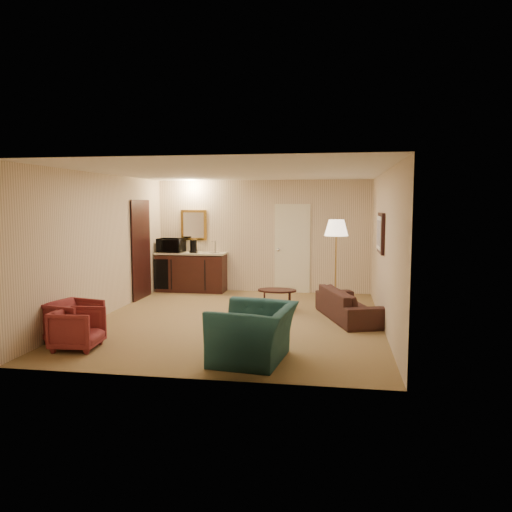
{
  "coord_description": "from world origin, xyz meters",
  "views": [
    {
      "loc": [
        1.71,
        -8.5,
        2.06
      ],
      "look_at": [
        0.25,
        0.5,
        1.1
      ],
      "focal_mm": 35.0,
      "sensor_mm": 36.0,
      "label": 1
    }
  ],
  "objects_px": {
    "rose_chair_near": "(73,319)",
    "floor_lamp": "(336,264)",
    "sofa": "(349,299)",
    "coffee_table": "(277,300)",
    "waste_bin": "(218,286)",
    "teal_armchair": "(253,324)",
    "coffee_maker": "(193,246)",
    "wetbar_cabinet": "(191,272)",
    "rose_chair_far": "(78,327)",
    "microwave": "(171,244)"
  },
  "relations": [
    {
      "from": "floor_lamp",
      "to": "waste_bin",
      "type": "bearing_deg",
      "value": 155.03
    },
    {
      "from": "rose_chair_far",
      "to": "coffee_maker",
      "type": "distance_m",
      "value": 4.81
    },
    {
      "from": "floor_lamp",
      "to": "coffee_maker",
      "type": "xyz_separation_m",
      "value": [
        -3.28,
        1.27,
        0.19
      ]
    },
    {
      "from": "wetbar_cabinet",
      "to": "sofa",
      "type": "xyz_separation_m",
      "value": [
        3.6,
        -2.31,
        -0.1
      ]
    },
    {
      "from": "teal_armchair",
      "to": "rose_chair_far",
      "type": "bearing_deg",
      "value": -85.58
    },
    {
      "from": "coffee_maker",
      "to": "floor_lamp",
      "type": "bearing_deg",
      "value": -35.12
    },
    {
      "from": "rose_chair_near",
      "to": "rose_chair_far",
      "type": "xyz_separation_m",
      "value": [
        0.25,
        -0.33,
        -0.02
      ]
    },
    {
      "from": "rose_chair_far",
      "to": "floor_lamp",
      "type": "bearing_deg",
      "value": -50.15
    },
    {
      "from": "wetbar_cabinet",
      "to": "teal_armchair",
      "type": "distance_m",
      "value": 5.43
    },
    {
      "from": "teal_armchair",
      "to": "coffee_maker",
      "type": "distance_m",
      "value": 5.38
    },
    {
      "from": "wetbar_cabinet",
      "to": "coffee_table",
      "type": "height_order",
      "value": "wetbar_cabinet"
    },
    {
      "from": "rose_chair_far",
      "to": "coffee_maker",
      "type": "height_order",
      "value": "coffee_maker"
    },
    {
      "from": "coffee_table",
      "to": "sofa",
      "type": "bearing_deg",
      "value": -17.9
    },
    {
      "from": "rose_chair_near",
      "to": "floor_lamp",
      "type": "height_order",
      "value": "floor_lamp"
    },
    {
      "from": "coffee_table",
      "to": "microwave",
      "type": "xyz_separation_m",
      "value": [
        -2.73,
        1.83,
        0.91
      ]
    },
    {
      "from": "teal_armchair",
      "to": "coffee_table",
      "type": "distance_m",
      "value": 3.06
    },
    {
      "from": "teal_armchair",
      "to": "coffee_table",
      "type": "bearing_deg",
      "value": -171.71
    },
    {
      "from": "floor_lamp",
      "to": "sofa",
      "type": "bearing_deg",
      "value": -75.84
    },
    {
      "from": "coffee_table",
      "to": "wetbar_cabinet",
      "type": "bearing_deg",
      "value": 140.2
    },
    {
      "from": "waste_bin",
      "to": "sofa",
      "type": "bearing_deg",
      "value": -37.37
    },
    {
      "from": "teal_armchair",
      "to": "rose_chair_far",
      "type": "xyz_separation_m",
      "value": [
        -2.55,
        0.13,
        -0.17
      ]
    },
    {
      "from": "wetbar_cabinet",
      "to": "teal_armchair",
      "type": "relative_size",
      "value": 1.45
    },
    {
      "from": "sofa",
      "to": "coffee_table",
      "type": "height_order",
      "value": "sofa"
    },
    {
      "from": "teal_armchair",
      "to": "waste_bin",
      "type": "relative_size",
      "value": 3.56
    },
    {
      "from": "waste_bin",
      "to": "microwave",
      "type": "xyz_separation_m",
      "value": [
        -1.14,
        0.02,
        0.96
      ]
    },
    {
      "from": "sofa",
      "to": "wetbar_cabinet",
      "type": "bearing_deg",
      "value": 38.76
    },
    {
      "from": "wetbar_cabinet",
      "to": "floor_lamp",
      "type": "relative_size",
      "value": 0.93
    },
    {
      "from": "floor_lamp",
      "to": "teal_armchair",
      "type": "bearing_deg",
      "value": -106.21
    },
    {
      "from": "rose_chair_far",
      "to": "coffee_table",
      "type": "height_order",
      "value": "rose_chair_far"
    },
    {
      "from": "wetbar_cabinet",
      "to": "microwave",
      "type": "bearing_deg",
      "value": -174.51
    },
    {
      "from": "waste_bin",
      "to": "coffee_maker",
      "type": "distance_m",
      "value": 1.09
    },
    {
      "from": "coffee_maker",
      "to": "wetbar_cabinet",
      "type": "bearing_deg",
      "value": 129.16
    },
    {
      "from": "teal_armchair",
      "to": "floor_lamp",
      "type": "relative_size",
      "value": 0.64
    },
    {
      "from": "teal_armchair",
      "to": "coffee_maker",
      "type": "height_order",
      "value": "coffee_maker"
    },
    {
      "from": "wetbar_cabinet",
      "to": "microwave",
      "type": "relative_size",
      "value": 2.77
    },
    {
      "from": "wetbar_cabinet",
      "to": "rose_chair_far",
      "type": "distance_m",
      "value": 4.8
    },
    {
      "from": "sofa",
      "to": "rose_chair_near",
      "type": "bearing_deg",
      "value": 99.1
    },
    {
      "from": "teal_armchair",
      "to": "rose_chair_near",
      "type": "height_order",
      "value": "teal_armchair"
    },
    {
      "from": "rose_chair_near",
      "to": "coffee_maker",
      "type": "height_order",
      "value": "coffee_maker"
    },
    {
      "from": "wetbar_cabinet",
      "to": "sofa",
      "type": "bearing_deg",
      "value": -32.7
    },
    {
      "from": "rose_chair_near",
      "to": "floor_lamp",
      "type": "xyz_separation_m",
      "value": [
        3.85,
        3.14,
        0.54
      ]
    },
    {
      "from": "coffee_table",
      "to": "coffee_maker",
      "type": "distance_m",
      "value": 2.96
    },
    {
      "from": "teal_armchair",
      "to": "coffee_table",
      "type": "xyz_separation_m",
      "value": [
        -0.05,
        3.05,
        -0.28
      ]
    },
    {
      "from": "teal_armchair",
      "to": "rose_chair_near",
      "type": "relative_size",
      "value": 1.65
    },
    {
      "from": "teal_armchair",
      "to": "coffee_table",
      "type": "relative_size",
      "value": 1.52
    },
    {
      "from": "teal_armchair",
      "to": "waste_bin",
      "type": "distance_m",
      "value": 5.13
    },
    {
      "from": "teal_armchair",
      "to": "coffee_maker",
      "type": "bearing_deg",
      "value": -148.09
    },
    {
      "from": "sofa",
      "to": "floor_lamp",
      "type": "distance_m",
      "value": 1.15
    },
    {
      "from": "teal_armchair",
      "to": "rose_chair_near",
      "type": "distance_m",
      "value": 2.85
    },
    {
      "from": "coffee_maker",
      "to": "microwave",
      "type": "bearing_deg",
      "value": 165.04
    }
  ]
}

